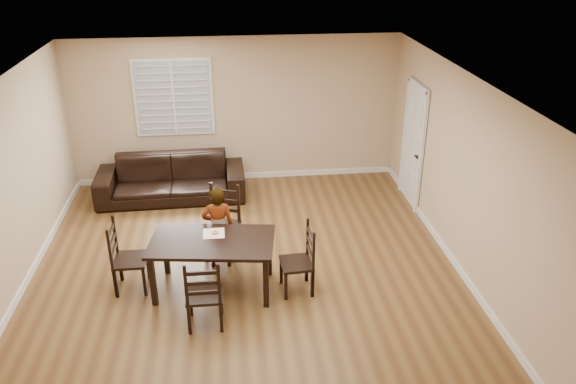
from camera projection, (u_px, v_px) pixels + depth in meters
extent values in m
plane|color=brown|center=(247.00, 280.00, 7.73)|extent=(7.00, 7.00, 0.00)
cube|color=tan|center=(236.00, 111.00, 10.29)|extent=(6.00, 0.04, 2.70)
cube|color=tan|center=(469.00, 181.00, 7.46)|extent=(0.04, 7.00, 2.70)
cube|color=white|center=(240.00, 88.00, 6.57)|extent=(6.00, 7.00, 0.04)
cube|color=white|center=(174.00, 98.00, 10.01)|extent=(1.40, 0.08, 1.40)
cube|color=white|center=(413.00, 146.00, 9.57)|extent=(0.06, 0.94, 2.05)
cylinder|color=#332114|center=(417.00, 157.00, 9.33)|extent=(0.06, 0.06, 0.02)
cube|color=white|center=(239.00, 176.00, 10.84)|extent=(6.00, 0.03, 0.10)
cube|color=white|center=(21.00, 292.00, 7.41)|extent=(0.03, 7.00, 0.10)
cube|color=white|center=(456.00, 264.00, 8.01)|extent=(0.03, 7.00, 0.10)
cube|color=black|center=(212.00, 242.00, 7.25)|extent=(1.70, 1.11, 0.04)
cube|color=black|center=(153.00, 282.00, 7.10)|extent=(0.08, 0.08, 0.70)
cube|color=black|center=(266.00, 283.00, 7.07)|extent=(0.08, 0.08, 0.70)
cube|color=black|center=(166.00, 251.00, 7.76)|extent=(0.08, 0.08, 0.70)
cube|color=black|center=(269.00, 252.00, 7.73)|extent=(0.08, 0.08, 0.70)
cube|color=black|center=(222.00, 227.00, 8.18)|extent=(0.59, 0.57, 0.04)
cube|color=black|center=(226.00, 216.00, 8.33)|extent=(0.46, 0.19, 1.05)
cube|color=black|center=(205.00, 246.00, 8.16)|extent=(0.05, 0.05, 0.43)
cube|color=black|center=(232.00, 249.00, 8.08)|extent=(0.05, 0.05, 0.43)
cube|color=black|center=(214.00, 233.00, 8.49)|extent=(0.05, 0.05, 0.43)
cube|color=black|center=(240.00, 236.00, 8.41)|extent=(0.05, 0.05, 0.43)
cube|color=black|center=(204.00, 295.00, 6.73)|extent=(0.44, 0.41, 0.04)
cube|color=black|center=(204.00, 300.00, 6.54)|extent=(0.44, 0.04, 0.97)
cube|color=black|center=(221.00, 300.00, 7.00)|extent=(0.04, 0.04, 0.40)
cube|color=black|center=(191.00, 302.00, 6.96)|extent=(0.04, 0.04, 0.40)
cube|color=black|center=(221.00, 318.00, 6.69)|extent=(0.04, 0.04, 0.40)
cube|color=black|center=(189.00, 320.00, 6.65)|extent=(0.04, 0.04, 0.40)
cube|color=black|center=(130.00, 260.00, 7.40)|extent=(0.43, 0.46, 0.04)
cube|color=black|center=(115.00, 256.00, 7.35)|extent=(0.04, 0.45, 1.01)
cube|color=black|center=(144.00, 282.00, 7.34)|extent=(0.04, 0.04, 0.41)
cube|color=black|center=(148.00, 266.00, 7.70)|extent=(0.04, 0.04, 0.41)
cube|color=black|center=(116.00, 284.00, 7.31)|extent=(0.04, 0.04, 0.41)
cube|color=black|center=(121.00, 267.00, 7.66)|extent=(0.04, 0.04, 0.41)
cube|color=black|center=(296.00, 263.00, 7.36)|extent=(0.43, 0.46, 0.04)
cube|color=black|center=(310.00, 258.00, 7.36)|extent=(0.07, 0.44, 0.97)
cube|color=black|center=(281.00, 271.00, 7.60)|extent=(0.04, 0.04, 0.40)
cube|color=black|center=(286.00, 287.00, 7.26)|extent=(0.04, 0.04, 0.40)
cube|color=black|center=(306.00, 268.00, 7.65)|extent=(0.04, 0.04, 0.40)
cube|color=black|center=(312.00, 284.00, 7.32)|extent=(0.04, 0.04, 0.40)
imported|color=gray|center=(218.00, 228.00, 7.82)|extent=(0.45, 0.30, 1.23)
cube|color=beige|center=(214.00, 233.00, 7.41)|extent=(0.29, 0.29, 0.00)
torus|color=#B0743F|center=(215.00, 232.00, 7.40)|extent=(0.09, 0.09, 0.03)
torus|color=silver|center=(215.00, 232.00, 7.39)|extent=(0.08, 0.08, 0.02)
imported|color=black|center=(171.00, 178.00, 9.94)|extent=(2.58, 1.05, 0.75)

